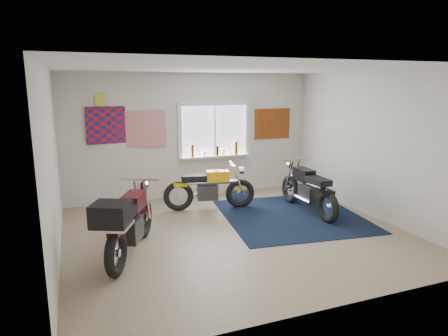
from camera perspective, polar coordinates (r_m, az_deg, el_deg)
name	(u,v)px	position (r m, az deg, el deg)	size (l,w,h in m)	color
ground	(236,233)	(6.81, 1.73, -9.29)	(5.50, 5.50, 0.00)	#9E896B
room_shell	(237,136)	(6.40, 1.82, 4.53)	(5.50, 5.50, 5.50)	white
navy_rug	(292,216)	(7.75, 9.63, -6.73)	(2.50, 2.60, 0.01)	black
window_assembly	(214,134)	(8.90, -1.39, 4.86)	(1.66, 0.17, 1.26)	white
oil_bottles	(219,149)	(8.91, -0.71, 2.66)	(1.11, 0.09, 0.30)	maroon
flag_display	(100,100)	(8.35, -17.36, 9.25)	(1.60, 0.10, 1.17)	red
triumph_poster	(272,124)	(9.47, 6.92, 6.31)	(0.90, 0.03, 0.70)	#A54C14
yellow_triumph	(209,189)	(7.95, -2.12, -3.06)	(1.82, 0.60, 0.93)	black
black_chrome_bike	(308,191)	(7.93, 11.93, -3.18)	(0.59, 1.92, 0.99)	black
maroon_tourer	(127,223)	(5.85, -13.64, -7.64)	(1.12, 1.95, 1.03)	black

